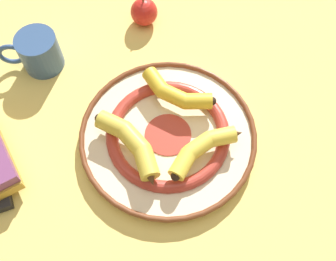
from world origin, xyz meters
name	(u,v)px	position (x,y,z in m)	size (l,w,h in m)	color
ground_plane	(163,151)	(0.00, 0.00, 0.00)	(2.80, 2.80, 0.00)	#E5CC6B
decorative_bowl	(168,135)	(0.01, -0.03, 0.02)	(0.38, 0.38, 0.04)	beige
banana_a	(174,92)	(0.04, -0.11, 0.06)	(0.18, 0.07, 0.03)	gold
banana_b	(203,148)	(-0.08, -0.03, 0.06)	(0.09, 0.17, 0.03)	yellow
banana_c	(132,144)	(0.04, 0.04, 0.06)	(0.19, 0.09, 0.04)	gold
coffee_mug	(38,52)	(0.37, -0.03, 0.05)	(0.12, 0.11, 0.09)	#335184
apple	(144,12)	(0.24, -0.27, 0.03)	(0.07, 0.07, 0.08)	red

